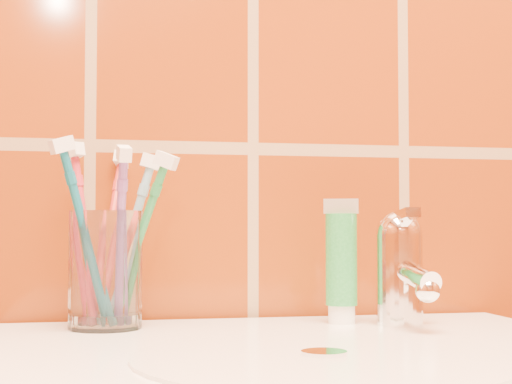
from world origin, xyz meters
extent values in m
cylinder|color=silver|center=(0.00, 0.91, 0.85)|extent=(0.30, 0.30, 0.00)
cylinder|color=white|center=(0.00, 0.91, 0.85)|extent=(0.04, 0.04, 0.00)
cylinder|color=white|center=(-0.17, 1.12, 0.91)|extent=(0.08, 0.08, 0.12)
cylinder|color=white|center=(0.08, 1.12, 0.86)|extent=(0.03, 0.03, 0.02)
cylinder|color=#1C7932|center=(0.08, 1.12, 0.92)|extent=(0.03, 0.03, 0.10)
cube|color=beige|center=(0.08, 1.12, 0.97)|extent=(0.04, 0.00, 0.02)
cylinder|color=white|center=(0.14, 1.09, 0.90)|extent=(0.05, 0.05, 0.09)
sphere|color=white|center=(0.14, 1.09, 0.94)|extent=(0.05, 0.05, 0.05)
cylinder|color=white|center=(0.14, 1.06, 0.91)|extent=(0.02, 0.09, 0.03)
cube|color=white|center=(0.14, 1.08, 0.96)|extent=(0.02, 0.06, 0.01)
camera|label=1|loc=(-0.17, 0.32, 0.95)|focal=55.00mm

